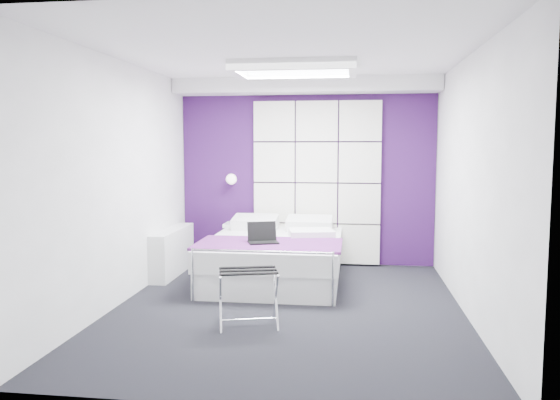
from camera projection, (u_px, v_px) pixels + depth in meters
The scene contains 15 objects.
floor at pixel (288, 308), 5.71m from camera, with size 4.40×4.40×0.00m, color black.
ceiling at pixel (288, 55), 5.45m from camera, with size 4.40×4.40×0.00m, color white.
wall_back at pixel (306, 173), 7.75m from camera, with size 3.60×3.60×0.00m, color silver.
wall_left at pixel (121, 183), 5.82m from camera, with size 4.40×4.40×0.00m, color silver.
wall_right at pixel (470, 186), 5.34m from camera, with size 4.40×4.40×0.00m, color silver.
accent_wall at pixel (306, 173), 7.74m from camera, with size 3.58×0.02×2.58m, color #331046.
soffit at pixel (305, 86), 7.38m from camera, with size 3.58×0.50×0.20m, color white.
headboard at pixel (317, 183), 7.68m from camera, with size 1.80×0.08×2.30m, color silver, non-canonical shape.
skylight at pixel (295, 68), 6.04m from camera, with size 1.36×0.86×0.12m, color white, non-canonical shape.
wall_lamp at pixel (232, 179), 7.76m from camera, with size 0.15×0.15×0.15m, color white.
radiator at pixel (172, 252), 7.18m from camera, with size 0.22×1.20×0.60m, color white.
bed at pixel (275, 257), 6.83m from camera, with size 1.68×2.02×0.71m.
nightstand at pixel (241, 225), 7.76m from camera, with size 0.46×0.36×0.05m, color white.
luggage_rack at pixel (248, 298), 5.13m from camera, with size 0.54×0.40×0.53m.
laptop at pixel (264, 238), 6.33m from camera, with size 0.34×0.24×0.24m.
Camera 1 is at (0.66, -5.53, 1.70)m, focal length 35.00 mm.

